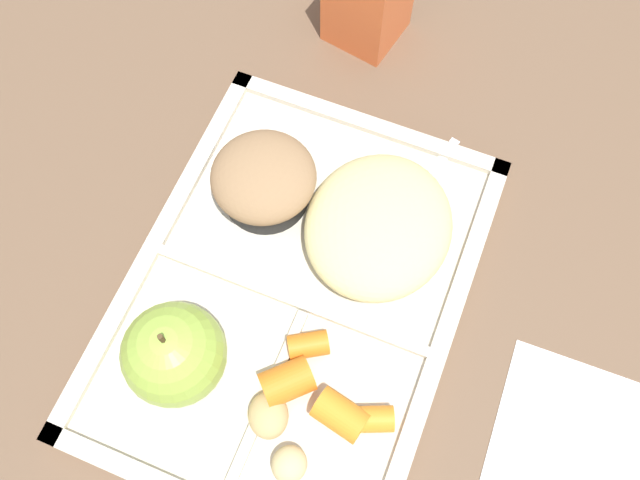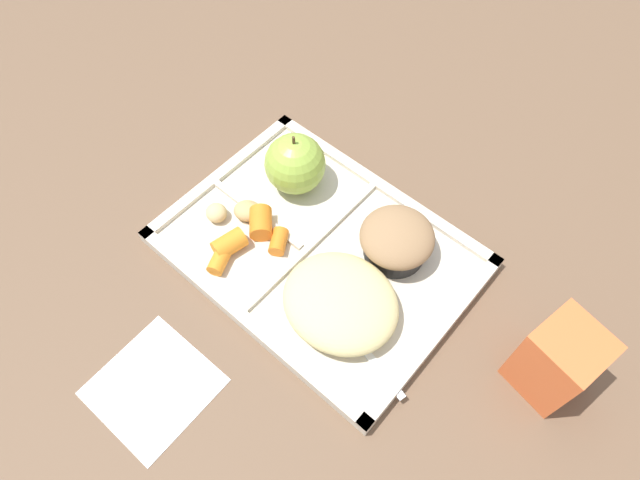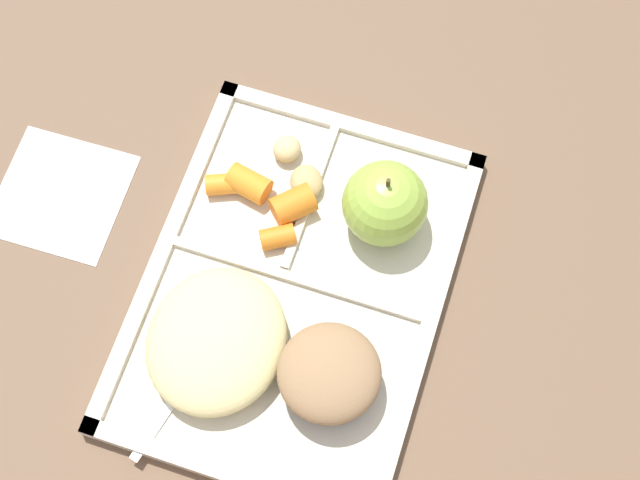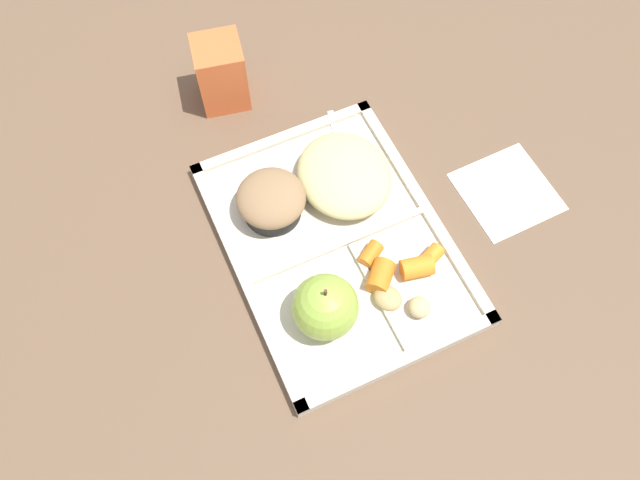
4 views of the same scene
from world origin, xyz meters
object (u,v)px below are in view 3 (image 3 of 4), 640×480
(lunch_tray, at_px, (294,289))
(plastic_fork, at_px, (192,373))
(bran_muffin, at_px, (329,375))
(green_apple, at_px, (385,204))

(lunch_tray, xyz_separation_m, plastic_fork, (0.10, -0.06, 0.01))
(bran_muffin, bearing_deg, lunch_tray, -142.17)
(lunch_tray, distance_m, bran_muffin, 0.09)
(plastic_fork, bearing_deg, bran_muffin, 104.13)
(lunch_tray, height_order, plastic_fork, lunch_tray)
(lunch_tray, relative_size, bran_muffin, 4.08)
(bran_muffin, bearing_deg, plastic_fork, -75.87)
(plastic_fork, bearing_deg, green_apple, 148.64)
(bran_muffin, bearing_deg, green_apple, 180.00)
(green_apple, height_order, plastic_fork, green_apple)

